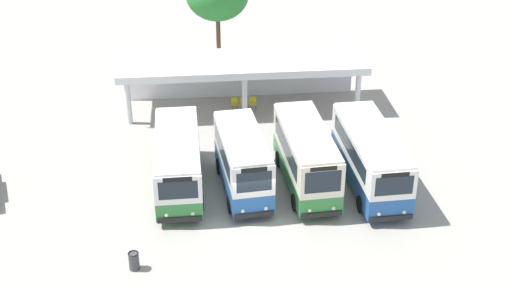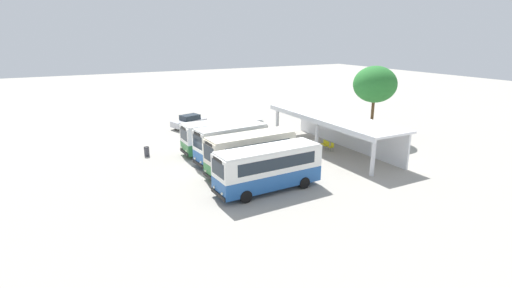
{
  "view_description": "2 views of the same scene",
  "coord_description": "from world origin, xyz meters",
  "px_view_note": "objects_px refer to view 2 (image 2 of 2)",
  "views": [
    {
      "loc": [
        -2.71,
        -28.86,
        20.12
      ],
      "look_at": [
        0.5,
        4.04,
        2.15
      ],
      "focal_mm": 48.47,
      "sensor_mm": 36.0,
      "label": 1
    },
    {
      "loc": [
        28.82,
        -10.1,
        10.98
      ],
      "look_at": [
        2.28,
        3.95,
        2.26
      ],
      "focal_mm": 26.4,
      "sensor_mm": 36.0,
      "label": 2
    }
  ],
  "objects_px": {
    "city_bus_middle_cream": "(251,153)",
    "waiting_chair_middle_seat": "(331,146)",
    "city_bus_nearest_orange": "(223,135)",
    "city_bus_fourth_amber": "(268,167)",
    "parked_car_flank": "(189,121)",
    "litter_bin_apron": "(147,151)",
    "city_bus_second_in_row": "(231,143)",
    "waiting_chair_end_by_column": "(324,143)",
    "waiting_chair_second_from_end": "(327,145)"
  },
  "relations": [
    {
      "from": "city_bus_middle_cream",
      "to": "waiting_chair_middle_seat",
      "type": "distance_m",
      "value": 10.16
    },
    {
      "from": "city_bus_nearest_orange",
      "to": "city_bus_fourth_amber",
      "type": "xyz_separation_m",
      "value": [
        10.32,
        -0.81,
        0.1
      ]
    },
    {
      "from": "parked_car_flank",
      "to": "waiting_chair_middle_seat",
      "type": "bearing_deg",
      "value": 30.17
    },
    {
      "from": "waiting_chair_middle_seat",
      "to": "litter_bin_apron",
      "type": "distance_m",
      "value": 17.72
    },
    {
      "from": "city_bus_second_in_row",
      "to": "city_bus_fourth_amber",
      "type": "bearing_deg",
      "value": -1.37
    },
    {
      "from": "city_bus_fourth_amber",
      "to": "waiting_chair_end_by_column",
      "type": "bearing_deg",
      "value": 122.84
    },
    {
      "from": "city_bus_second_in_row",
      "to": "litter_bin_apron",
      "type": "xyz_separation_m",
      "value": [
        -5.49,
        -6.24,
        -1.39
      ]
    },
    {
      "from": "city_bus_nearest_orange",
      "to": "waiting_chair_second_from_end",
      "type": "height_order",
      "value": "city_bus_nearest_orange"
    },
    {
      "from": "city_bus_nearest_orange",
      "to": "parked_car_flank",
      "type": "distance_m",
      "value": 10.98
    },
    {
      "from": "waiting_chair_end_by_column",
      "to": "litter_bin_apron",
      "type": "relative_size",
      "value": 0.96
    },
    {
      "from": "city_bus_second_in_row",
      "to": "waiting_chair_end_by_column",
      "type": "height_order",
      "value": "city_bus_second_in_row"
    },
    {
      "from": "litter_bin_apron",
      "to": "city_bus_fourth_amber",
      "type": "bearing_deg",
      "value": 26.17
    },
    {
      "from": "parked_car_flank",
      "to": "city_bus_nearest_orange",
      "type": "bearing_deg",
      "value": -0.95
    },
    {
      "from": "city_bus_second_in_row",
      "to": "waiting_chair_end_by_column",
      "type": "xyz_separation_m",
      "value": [
        0.26,
        10.08,
        -1.32
      ]
    },
    {
      "from": "city_bus_nearest_orange",
      "to": "waiting_chair_second_from_end",
      "type": "relative_size",
      "value": 9.2
    },
    {
      "from": "city_bus_nearest_orange",
      "to": "litter_bin_apron",
      "type": "distance_m",
      "value": 7.29
    },
    {
      "from": "city_bus_second_in_row",
      "to": "city_bus_middle_cream",
      "type": "xyz_separation_m",
      "value": [
        3.44,
        0.17,
        0.03
      ]
    },
    {
      "from": "waiting_chair_middle_seat",
      "to": "parked_car_flank",
      "type": "bearing_deg",
      "value": -149.83
    },
    {
      "from": "city_bus_second_in_row",
      "to": "waiting_chair_middle_seat",
      "type": "xyz_separation_m",
      "value": [
        1.48,
        10.05,
        -1.32
      ]
    },
    {
      "from": "city_bus_middle_cream",
      "to": "waiting_chair_middle_seat",
      "type": "relative_size",
      "value": 8.77
    },
    {
      "from": "waiting_chair_end_by_column",
      "to": "waiting_chair_second_from_end",
      "type": "distance_m",
      "value": 0.62
    },
    {
      "from": "city_bus_second_in_row",
      "to": "litter_bin_apron",
      "type": "relative_size",
      "value": 7.44
    },
    {
      "from": "parked_car_flank",
      "to": "litter_bin_apron",
      "type": "relative_size",
      "value": 5.0
    },
    {
      "from": "city_bus_nearest_orange",
      "to": "waiting_chair_second_from_end",
      "type": "distance_m",
      "value": 10.34
    },
    {
      "from": "litter_bin_apron",
      "to": "waiting_chair_end_by_column",
      "type": "bearing_deg",
      "value": 70.6
    },
    {
      "from": "city_bus_middle_cream",
      "to": "waiting_chair_end_by_column",
      "type": "bearing_deg",
      "value": 107.76
    },
    {
      "from": "city_bus_middle_cream",
      "to": "city_bus_fourth_amber",
      "type": "height_order",
      "value": "city_bus_middle_cream"
    },
    {
      "from": "city_bus_fourth_amber",
      "to": "waiting_chair_second_from_end",
      "type": "bearing_deg",
      "value": 120.65
    },
    {
      "from": "waiting_chair_end_by_column",
      "to": "city_bus_middle_cream",
      "type": "bearing_deg",
      "value": -72.24
    },
    {
      "from": "city_bus_nearest_orange",
      "to": "city_bus_fourth_amber",
      "type": "distance_m",
      "value": 10.35
    },
    {
      "from": "waiting_chair_middle_seat",
      "to": "city_bus_fourth_amber",
      "type": "bearing_deg",
      "value": -62.12
    },
    {
      "from": "city_bus_middle_cream",
      "to": "parked_car_flank",
      "type": "bearing_deg",
      "value": 177.87
    },
    {
      "from": "city_bus_second_in_row",
      "to": "city_bus_middle_cream",
      "type": "distance_m",
      "value": 3.44
    },
    {
      "from": "city_bus_middle_cream",
      "to": "waiting_chair_end_by_column",
      "type": "relative_size",
      "value": 8.77
    },
    {
      "from": "city_bus_nearest_orange",
      "to": "city_bus_second_in_row",
      "type": "height_order",
      "value": "city_bus_second_in_row"
    },
    {
      "from": "waiting_chair_middle_seat",
      "to": "city_bus_nearest_orange",
      "type": "bearing_deg",
      "value": -117.61
    },
    {
      "from": "waiting_chair_end_by_column",
      "to": "city_bus_nearest_orange",
      "type": "bearing_deg",
      "value": -111.44
    },
    {
      "from": "waiting_chair_second_from_end",
      "to": "waiting_chair_middle_seat",
      "type": "relative_size",
      "value": 1.0
    },
    {
      "from": "city_bus_second_in_row",
      "to": "parked_car_flank",
      "type": "bearing_deg",
      "value": 176.69
    },
    {
      "from": "waiting_chair_second_from_end",
      "to": "litter_bin_apron",
      "type": "height_order",
      "value": "litter_bin_apron"
    },
    {
      "from": "city_bus_middle_cream",
      "to": "waiting_chair_middle_seat",
      "type": "height_order",
      "value": "city_bus_middle_cream"
    },
    {
      "from": "parked_car_flank",
      "to": "city_bus_middle_cream",
      "type": "bearing_deg",
      "value": -2.13
    },
    {
      "from": "city_bus_nearest_orange",
      "to": "city_bus_middle_cream",
      "type": "height_order",
      "value": "city_bus_middle_cream"
    },
    {
      "from": "city_bus_nearest_orange",
      "to": "parked_car_flank",
      "type": "relative_size",
      "value": 1.76
    },
    {
      "from": "city_bus_fourth_amber",
      "to": "waiting_chair_end_by_column",
      "type": "relative_size",
      "value": 9.48
    },
    {
      "from": "city_bus_nearest_orange",
      "to": "litter_bin_apron",
      "type": "bearing_deg",
      "value": -106.53
    },
    {
      "from": "city_bus_second_in_row",
      "to": "waiting_chair_middle_seat",
      "type": "bearing_deg",
      "value": 81.65
    },
    {
      "from": "city_bus_fourth_amber",
      "to": "litter_bin_apron",
      "type": "height_order",
      "value": "city_bus_fourth_amber"
    },
    {
      "from": "city_bus_second_in_row",
      "to": "city_bus_nearest_orange",
      "type": "bearing_deg",
      "value": 169.31
    },
    {
      "from": "city_bus_fourth_amber",
      "to": "waiting_chair_middle_seat",
      "type": "relative_size",
      "value": 9.48
    }
  ]
}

